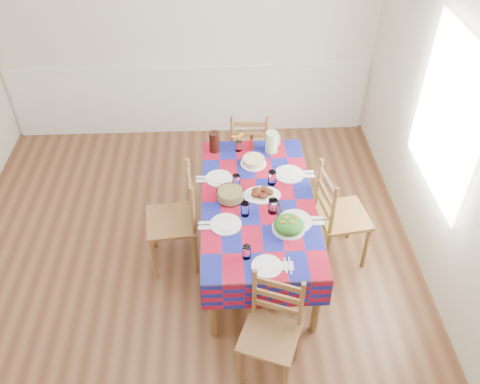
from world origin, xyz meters
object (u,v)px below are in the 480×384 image
tea_pitcher (214,142)px  chair_far (249,148)px  chair_left (176,220)px  dining_table (258,207)px  meat_platter (262,194)px  green_pitcher (272,142)px  chair_near (271,332)px  chair_right (338,216)px

tea_pitcher → chair_far: size_ratio=0.22×
chair_left → dining_table: bearing=83.4°
meat_platter → green_pitcher: green_pitcher is taller
dining_table → chair_left: chair_left is taller
chair_near → chair_left: (-0.76, 1.19, 0.05)m
chair_right → dining_table: bearing=80.9°
dining_table → tea_pitcher: 0.89m
meat_platter → chair_left: size_ratio=0.33×
chair_right → chair_left: bearing=81.0°
tea_pitcher → chair_far: bearing=46.9°
dining_table → chair_near: 1.20m
dining_table → green_pitcher: size_ratio=8.78×
dining_table → tea_pitcher: size_ratio=8.92×
meat_platter → chair_left: (-0.78, -0.06, -0.24)m
dining_table → meat_platter: 0.13m
green_pitcher → meat_platter: bearing=-102.3°
meat_platter → chair_far: (-0.04, 1.12, -0.29)m
meat_platter → tea_pitcher: tea_pitcher is taller
tea_pitcher → chair_right: size_ratio=0.20×
tea_pitcher → chair_far: chair_far is taller
tea_pitcher → chair_left: (-0.37, -0.78, -0.32)m
meat_platter → chair_right: size_ratio=0.33×
dining_table → chair_near: (0.02, -1.19, -0.19)m
green_pitcher → chair_right: bearing=-53.7°
chair_near → chair_right: bearing=79.8°
chair_far → chair_right: size_ratio=0.91×
meat_platter → green_pitcher: (0.15, 0.69, 0.08)m
meat_platter → chair_right: (0.71, -0.07, -0.24)m
chair_near → tea_pitcher: bearing=122.9°
chair_left → chair_right: bearing=83.4°
dining_table → chair_far: bearing=90.1°
chair_far → chair_right: chair_right is taller
chair_left → green_pitcher: bearing=122.5°
chair_near → chair_left: chair_left is taller
chair_left → chair_right: chair_left is taller
tea_pitcher → chair_right: (1.12, -0.79, -0.32)m
chair_near → chair_far: bearing=112.0°
meat_platter → chair_left: bearing=-175.8°
dining_table → tea_pitcher: tea_pitcher is taller
tea_pitcher → chair_near: bearing=-78.7°
chair_far → chair_right: 1.41m
green_pitcher → chair_near: (-0.17, -1.94, -0.38)m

